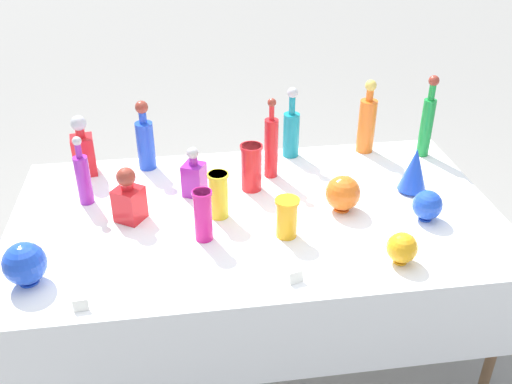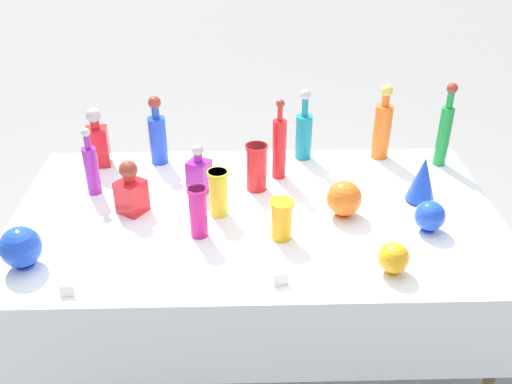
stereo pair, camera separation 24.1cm
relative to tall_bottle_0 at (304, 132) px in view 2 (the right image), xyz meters
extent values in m
plane|color=gray|center=(-0.25, -0.51, -0.90)|extent=(40.00, 40.00, 0.00)
cube|color=white|center=(-0.25, -0.51, -0.16)|extent=(2.09, 1.17, 0.03)
cube|color=white|center=(-0.25, -1.10, -0.33)|extent=(2.09, 0.01, 0.39)
cylinder|color=brown|center=(-1.20, -1.00, -0.54)|extent=(0.04, 0.04, 0.73)
cylinder|color=brown|center=(0.69, -1.00, -0.54)|extent=(0.04, 0.04, 0.73)
cylinder|color=brown|center=(-1.20, -0.02, -0.54)|extent=(0.04, 0.04, 0.73)
cylinder|color=brown|center=(0.69, -0.02, -0.54)|extent=(0.04, 0.04, 0.73)
cylinder|color=teal|center=(0.00, 0.00, -0.03)|extent=(0.08, 0.08, 0.23)
cylinder|color=teal|center=(0.00, 0.00, 0.14)|extent=(0.03, 0.03, 0.10)
sphere|color=#B2B2B7|center=(0.00, 0.00, 0.20)|extent=(0.05, 0.05, 0.05)
cylinder|color=blue|center=(-0.72, -0.03, -0.02)|extent=(0.08, 0.08, 0.24)
cylinder|color=blue|center=(-0.72, -0.03, 0.13)|extent=(0.04, 0.04, 0.06)
sphere|color=maroon|center=(-0.72, -0.03, 0.18)|extent=(0.06, 0.06, 0.06)
cylinder|color=red|center=(-0.14, -0.20, 0.00)|extent=(0.07, 0.07, 0.29)
cylinder|color=red|center=(-0.14, -0.20, 0.18)|extent=(0.02, 0.02, 0.07)
sphere|color=maroon|center=(-0.14, -0.20, 0.23)|extent=(0.04, 0.04, 0.04)
cylinder|color=#198C38|center=(0.67, -0.09, 0.01)|extent=(0.06, 0.06, 0.30)
cylinder|color=#198C38|center=(0.67, -0.09, 0.20)|extent=(0.03, 0.03, 0.08)
sphere|color=maroon|center=(0.67, -0.09, 0.26)|extent=(0.05, 0.05, 0.05)
cylinder|color=purple|center=(-0.98, -0.32, -0.03)|extent=(0.06, 0.06, 0.22)
cylinder|color=purple|center=(-0.98, -0.32, 0.12)|extent=(0.03, 0.03, 0.07)
sphere|color=#B2B2B7|center=(-0.98, -0.32, 0.16)|extent=(0.04, 0.04, 0.04)
cylinder|color=orange|center=(0.39, 0.00, 0.00)|extent=(0.09, 0.09, 0.28)
cylinder|color=orange|center=(0.39, 0.00, 0.17)|extent=(0.04, 0.04, 0.06)
sphere|color=gold|center=(0.39, 0.00, 0.22)|extent=(0.06, 0.06, 0.06)
cube|color=red|center=(-0.78, -0.49, -0.07)|extent=(0.15, 0.15, 0.15)
cylinder|color=red|center=(-0.78, -0.49, 0.02)|extent=(0.05, 0.05, 0.03)
sphere|color=maroon|center=(-0.78, -0.49, 0.06)|extent=(0.08, 0.08, 0.08)
cube|color=red|center=(-1.02, -0.05, -0.04)|extent=(0.12, 0.12, 0.19)
cylinder|color=red|center=(-1.02, -0.05, 0.08)|extent=(0.04, 0.04, 0.05)
sphere|color=#B2B2B7|center=(-1.02, -0.05, 0.12)|extent=(0.07, 0.07, 0.07)
cube|color=purple|center=(-0.51, -0.32, -0.06)|extent=(0.12, 0.12, 0.15)
cylinder|color=purple|center=(-0.51, -0.32, 0.03)|extent=(0.04, 0.04, 0.04)
sphere|color=#B2B2B7|center=(-0.51, -0.32, 0.07)|extent=(0.05, 0.05, 0.05)
cylinder|color=red|center=(-0.24, -0.31, -0.03)|extent=(0.09, 0.09, 0.22)
cylinder|color=red|center=(-0.24, -0.31, 0.07)|extent=(0.10, 0.10, 0.01)
cylinder|color=orange|center=(-0.16, -0.70, -0.06)|extent=(0.08, 0.08, 0.17)
cylinder|color=orange|center=(-0.16, -0.70, 0.02)|extent=(0.10, 0.10, 0.01)
cylinder|color=#C61972|center=(-0.49, -0.68, -0.03)|extent=(0.07, 0.07, 0.22)
cylinder|color=#C61972|center=(-0.49, -0.68, 0.07)|extent=(0.08, 0.08, 0.01)
cylinder|color=yellow|center=(-0.41, -0.52, -0.04)|extent=(0.08, 0.08, 0.21)
cylinder|color=yellow|center=(-0.41, -0.52, 0.06)|extent=(0.09, 0.09, 0.01)
cylinder|color=blue|center=(0.48, -0.43, -0.13)|extent=(0.07, 0.07, 0.01)
cone|color=blue|center=(0.48, -0.43, -0.03)|extent=(0.13, 0.13, 0.20)
cylinder|color=blue|center=(-1.13, -0.86, -0.14)|extent=(0.07, 0.07, 0.01)
sphere|color=blue|center=(-1.13, -0.86, -0.05)|extent=(0.16, 0.16, 0.16)
cylinder|color=blue|center=(0.45, -0.67, -0.14)|extent=(0.06, 0.06, 0.01)
sphere|color=blue|center=(0.45, -0.67, -0.07)|extent=(0.13, 0.13, 0.13)
cylinder|color=orange|center=(0.12, -0.54, -0.14)|extent=(0.07, 0.07, 0.01)
sphere|color=orange|center=(0.12, -0.54, -0.06)|extent=(0.15, 0.15, 0.15)
cylinder|color=orange|center=(0.24, -0.94, -0.14)|extent=(0.05, 0.05, 0.01)
sphere|color=orange|center=(0.24, -0.94, -0.07)|extent=(0.12, 0.12, 0.12)
cube|color=white|center=(-0.93, -1.04, -0.12)|extent=(0.05, 0.02, 0.04)
cube|color=white|center=(-0.18, -1.00, -0.12)|extent=(0.06, 0.03, 0.05)
cube|color=tan|center=(0.33, 0.43, -0.78)|extent=(0.47, 0.40, 0.24)
cube|color=tan|center=(0.33, 0.52, -0.62)|extent=(0.36, 0.18, 0.09)
camera|label=1|loc=(-0.55, -2.56, 1.19)|focal=40.00mm
camera|label=2|loc=(-0.31, -2.59, 1.19)|focal=40.00mm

